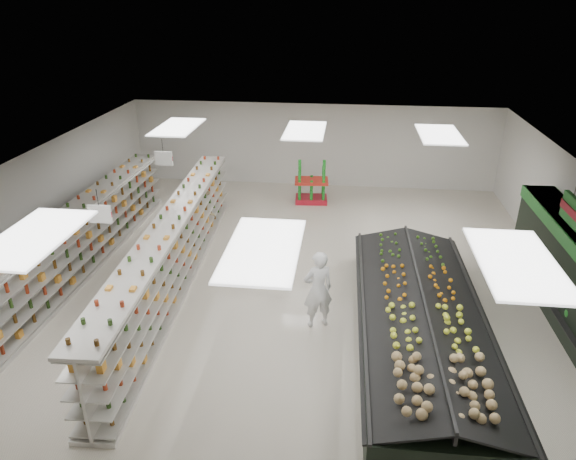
# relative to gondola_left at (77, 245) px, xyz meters

# --- Properties ---
(floor) EXTENTS (16.00, 16.00, 0.00)m
(floor) POSITION_rel_gondola_left_xyz_m (5.77, -0.17, -0.83)
(floor) COLOR beige
(floor) RESTS_ON ground
(ceiling) EXTENTS (14.00, 16.00, 0.02)m
(ceiling) POSITION_rel_gondola_left_xyz_m (5.77, -0.17, 2.37)
(ceiling) COLOR white
(ceiling) RESTS_ON wall_back
(wall_back) EXTENTS (14.00, 0.02, 3.20)m
(wall_back) POSITION_rel_gondola_left_xyz_m (5.77, 7.83, 0.77)
(wall_back) COLOR silver
(wall_back) RESTS_ON floor
(wall_left) EXTENTS (0.02, 16.00, 3.20)m
(wall_left) POSITION_rel_gondola_left_xyz_m (-1.23, -0.17, 0.77)
(wall_left) COLOR silver
(wall_left) RESTS_ON floor
(aisle_sign_near) EXTENTS (0.52, 0.06, 0.75)m
(aisle_sign_near) POSITION_rel_gondola_left_xyz_m (1.97, -2.17, 1.92)
(aisle_sign_near) COLOR white
(aisle_sign_near) RESTS_ON ceiling
(aisle_sign_far) EXTENTS (0.52, 0.06, 0.75)m
(aisle_sign_far) POSITION_rel_gondola_left_xyz_m (1.97, 1.83, 1.92)
(aisle_sign_far) COLOR white
(aisle_sign_far) RESTS_ON ceiling
(gondola_left) EXTENTS (0.90, 10.45, 1.81)m
(gondola_left) POSITION_rel_gondola_left_xyz_m (0.00, 0.00, 0.00)
(gondola_left) COLOR beige
(gondola_left) RESTS_ON floor
(gondola_center) EXTENTS (1.31, 10.79, 1.87)m
(gondola_center) POSITION_rel_gondola_left_xyz_m (2.78, -0.30, 0.03)
(gondola_center) COLOR beige
(gondola_center) RESTS_ON floor
(produce_island) EXTENTS (2.80, 7.54, 1.12)m
(produce_island) POSITION_rel_gondola_left_xyz_m (8.82, -2.05, -0.32)
(produce_island) COLOR black
(produce_island) RESTS_ON floor
(soda_endcap) EXTENTS (1.25, 0.90, 1.52)m
(soda_endcap) POSITION_rel_gondola_left_xyz_m (5.86, 5.94, -0.09)
(soda_endcap) COLOR #AE1323
(soda_endcap) RESTS_ON floor
(shopper_main) EXTENTS (0.81, 0.69, 1.89)m
(shopper_main) POSITION_rel_gondola_left_xyz_m (6.57, -1.71, 0.11)
(shopper_main) COLOR silver
(shopper_main) RESTS_ON floor
(shopper_background) EXTENTS (0.48, 0.75, 1.50)m
(shopper_background) POSITION_rel_gondola_left_xyz_m (2.81, 2.82, -0.08)
(shopper_background) COLOR tan
(shopper_background) RESTS_ON floor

